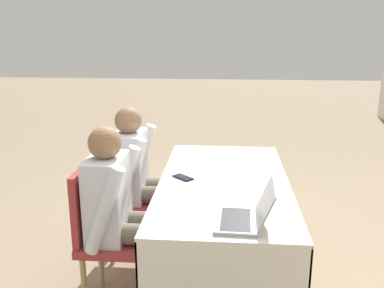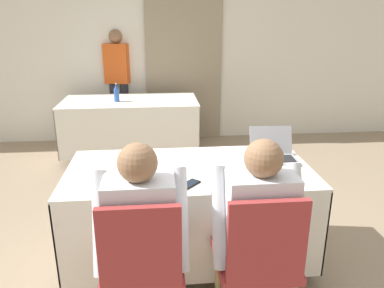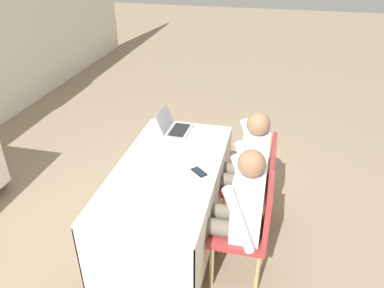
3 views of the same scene
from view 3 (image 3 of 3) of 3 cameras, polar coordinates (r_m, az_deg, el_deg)
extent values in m
plane|color=gray|center=(3.64, -3.36, -13.40)|extent=(24.00, 24.00, 0.00)
cube|color=white|center=(3.18, -3.75, -3.64)|extent=(1.70, 0.86, 0.02)
cube|color=white|center=(3.29, 3.66, -9.19)|extent=(1.70, 0.01, 0.61)
cube|color=white|center=(3.49, -10.35, -7.06)|extent=(1.70, 0.01, 0.61)
cube|color=white|center=(2.78, -8.73, -18.59)|extent=(0.01, 0.86, 0.61)
cube|color=white|center=(4.04, -0.21, -0.95)|extent=(0.01, 0.86, 0.61)
cylinder|color=#333333|center=(3.60, -3.39, -12.74)|extent=(0.06, 0.06, 0.11)
cube|color=#99999E|center=(3.71, -1.96, 2.03)|extent=(0.33, 0.23, 0.02)
cube|color=black|center=(3.71, -1.97, 2.18)|extent=(0.29, 0.17, 0.00)
cube|color=#99999E|center=(3.71, -4.21, 3.79)|extent=(0.33, 0.10, 0.20)
cube|color=black|center=(3.71, -4.21, 3.79)|extent=(0.29, 0.08, 0.17)
cube|color=black|center=(3.09, 1.09, -4.28)|extent=(0.15, 0.16, 0.01)
cube|color=#192333|center=(3.09, 1.09, -4.19)|extent=(0.13, 0.14, 0.00)
cube|color=white|center=(3.70, -0.52, 1.79)|extent=(0.26, 0.33, 0.00)
cylinder|color=tan|center=(3.32, 4.15, -13.63)|extent=(0.04, 0.04, 0.42)
cylinder|color=tan|center=(3.07, 3.00, -18.04)|extent=(0.04, 0.04, 0.42)
cylinder|color=tan|center=(3.30, 10.37, -14.40)|extent=(0.04, 0.04, 0.42)
cylinder|color=tan|center=(3.06, 9.88, -18.93)|extent=(0.04, 0.04, 0.42)
cube|color=#9E3333|center=(3.02, 7.13, -13.07)|extent=(0.44, 0.44, 0.05)
cube|color=#9E3333|center=(2.85, 11.49, -9.85)|extent=(0.40, 0.04, 0.45)
cylinder|color=tan|center=(3.79, 5.73, -7.24)|extent=(0.04, 0.04, 0.42)
cylinder|color=tan|center=(3.52, 4.90, -10.61)|extent=(0.04, 0.04, 0.42)
cylinder|color=tan|center=(3.78, 11.06, -7.87)|extent=(0.04, 0.04, 0.42)
cylinder|color=tan|center=(3.51, 10.70, -11.31)|extent=(0.04, 0.04, 0.42)
cube|color=#9E3333|center=(3.50, 8.37, -6.20)|extent=(0.44, 0.44, 0.05)
cube|color=#9E3333|center=(3.36, 12.07, -3.14)|extent=(0.40, 0.04, 0.45)
cylinder|color=#665B4C|center=(3.03, 4.97, -10.36)|extent=(0.13, 0.42, 0.13)
cylinder|color=#665B4C|center=(2.90, 4.41, -12.61)|extent=(0.13, 0.42, 0.13)
cylinder|color=#665B4C|center=(3.25, 1.51, -13.98)|extent=(0.10, 0.10, 0.47)
cylinder|color=#665B4C|center=(3.13, 0.80, -16.21)|extent=(0.10, 0.10, 0.47)
cube|color=silver|center=(2.83, 8.50, -8.95)|extent=(0.36, 0.22, 0.52)
cylinder|color=silver|center=(2.99, 8.15, -6.28)|extent=(0.08, 0.26, 0.54)
cylinder|color=silver|center=(2.66, 7.19, -11.49)|extent=(0.08, 0.26, 0.54)
sphere|color=#8C6647|center=(2.63, 9.07, -2.98)|extent=(0.20, 0.20, 0.20)
cylinder|color=#665B4C|center=(3.53, 6.53, -3.93)|extent=(0.13, 0.42, 0.13)
cylinder|color=#665B4C|center=(3.39, 6.14, -5.58)|extent=(0.13, 0.42, 0.13)
cylinder|color=#665B4C|center=(3.73, 3.50, -7.44)|extent=(0.10, 0.10, 0.47)
cylinder|color=#665B4C|center=(3.59, 2.99, -9.14)|extent=(0.10, 0.10, 0.47)
cube|color=silver|center=(3.34, 9.58, -2.34)|extent=(0.36, 0.22, 0.52)
cylinder|color=silver|center=(3.52, 9.23, -0.39)|extent=(0.08, 0.26, 0.54)
cylinder|color=silver|center=(3.16, 8.55, -4.12)|extent=(0.08, 0.26, 0.54)
sphere|color=#8C6647|center=(3.17, 10.10, 3.02)|extent=(0.20, 0.20, 0.20)
camera|label=1|loc=(5.35, 4.69, 21.78)|focal=40.00mm
camera|label=2|loc=(2.92, 46.28, 6.00)|focal=35.00mm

